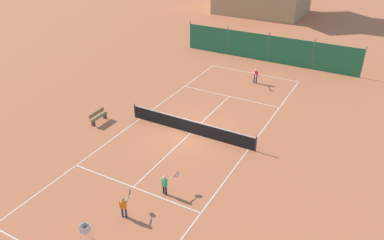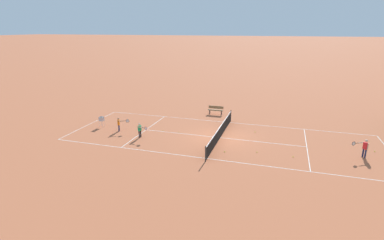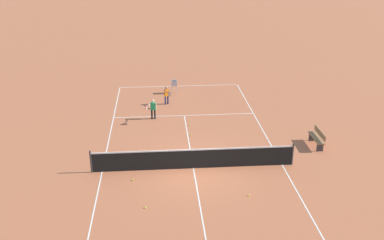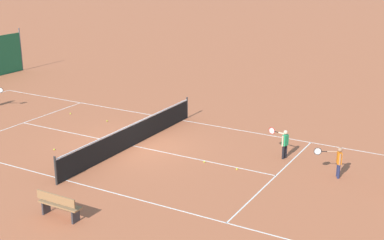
{
  "view_description": "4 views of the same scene",
  "coord_description": "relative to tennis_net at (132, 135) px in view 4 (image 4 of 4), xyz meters",
  "views": [
    {
      "loc": [
        10.32,
        -18.68,
        12.97
      ],
      "look_at": [
        0.31,
        -0.38,
        1.25
      ],
      "focal_mm": 35.0,
      "sensor_mm": 36.0,
      "label": 1
    },
    {
      "loc": [
        21.69,
        4.39,
        8.28
      ],
      "look_at": [
        -0.15,
        -2.37,
        1.19
      ],
      "focal_mm": 28.0,
      "sensor_mm": 36.0,
      "label": 2
    },
    {
      "loc": [
        1.52,
        17.88,
        9.85
      ],
      "look_at": [
        -0.14,
        -2.48,
        1.34
      ],
      "focal_mm": 42.0,
      "sensor_mm": 36.0,
      "label": 3
    },
    {
      "loc": [
        -17.13,
        -12.62,
        7.78
      ],
      "look_at": [
        1.49,
        -2.03,
        1.05
      ],
      "focal_mm": 50.0,
      "sensor_mm": 36.0,
      "label": 4
    }
  ],
  "objects": [
    {
      "name": "courtside_bench",
      "position": [
        -6.34,
        -1.82,
        -0.05
      ],
      "size": [
        0.36,
        1.5,
        0.84
      ],
      "color": "olive",
      "rests_on": "ground"
    },
    {
      "name": "tennis_net",
      "position": [
        0.0,
        0.0,
        0.0
      ],
      "size": [
        9.18,
        0.08,
        1.06
      ],
      "color": "#2D2D2D",
      "rests_on": "ground"
    },
    {
      "name": "tennis_ball_mid_court",
      "position": [
        -0.17,
        -3.52,
        -0.47
      ],
      "size": [
        0.07,
        0.07,
        0.07
      ],
      "primitive_type": "sphere",
      "color": "#CCE033",
      "rests_on": "ground"
    },
    {
      "name": "tennis_ball_near_corner",
      "position": [
        -0.21,
        -4.92,
        -0.47
      ],
      "size": [
        0.07,
        0.07,
        0.07
      ],
      "primitive_type": "sphere",
      "color": "#CCE033",
      "rests_on": "ground"
    },
    {
      "name": "ground_plane",
      "position": [
        0.0,
        0.0,
        -0.5
      ],
      "size": [
        600.0,
        600.0,
        0.0
      ],
      "primitive_type": "plane",
      "color": "#B7603D"
    },
    {
      "name": "tennis_ball_alley_right",
      "position": [
        2.13,
        3.05,
        -0.47
      ],
      "size": [
        0.07,
        0.07,
        0.07
      ],
      "primitive_type": "sphere",
      "color": "#CCE033",
      "rests_on": "ground"
    },
    {
      "name": "tennis_ball_by_net_right",
      "position": [
        2.2,
        5.43,
        -0.47
      ],
      "size": [
        0.07,
        0.07,
        0.07
      ],
      "primitive_type": "sphere",
      "color": "#CCE033",
      "rests_on": "ground"
    },
    {
      "name": "player_far_service",
      "position": [
        0.95,
        -8.34,
        0.18
      ],
      "size": [
        0.4,
        1.01,
        1.16
      ],
      "color": "#23284C",
      "rests_on": "ground"
    },
    {
      "name": "tennis_ball_alley_left",
      "position": [
        2.7,
        0.89,
        -0.47
      ],
      "size": [
        0.07,
        0.07,
        0.07
      ],
      "primitive_type": "sphere",
      "color": "#CCE033",
      "rests_on": "ground"
    },
    {
      "name": "court_line_markings",
      "position": [
        0.0,
        0.0,
        -0.5
      ],
      "size": [
        8.25,
        23.85,
        0.01
      ],
      "color": "white",
      "rests_on": "ground"
    },
    {
      "name": "player_far_baseline",
      "position": [
        1.82,
        -6.0,
        0.19
      ],
      "size": [
        0.58,
        0.94,
        1.17
      ],
      "color": "black",
      "rests_on": "ground"
    },
    {
      "name": "tennis_ball_far_corner",
      "position": [
        -2.04,
        2.49,
        -0.47
      ],
      "size": [
        0.07,
        0.07,
        0.07
      ],
      "primitive_type": "sphere",
      "color": "#CCE033",
      "rests_on": "ground"
    }
  ]
}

